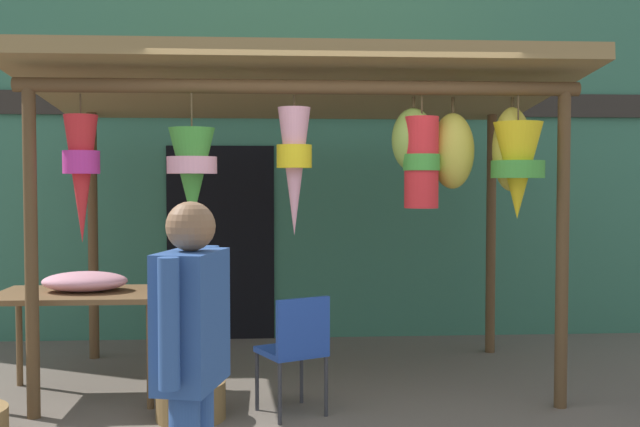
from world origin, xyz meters
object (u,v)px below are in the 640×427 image
(display_table, at_px, (81,303))
(folding_chair, at_px, (296,345))
(flower_heap_on_table, at_px, (86,281))
(wicker_basket_by_table, at_px, (191,400))
(customer_foreground, at_px, (192,353))

(display_table, distance_m, folding_chair, 1.73)
(display_table, bearing_deg, flower_heap_on_table, 36.16)
(wicker_basket_by_table, height_order, customer_foreground, customer_foreground)
(display_table, xyz_separation_m, customer_foreground, (1.11, -2.53, 0.19))
(flower_heap_on_table, xyz_separation_m, folding_chair, (1.57, -0.61, -0.37))
(flower_heap_on_table, distance_m, folding_chair, 1.73)
(flower_heap_on_table, relative_size, customer_foreground, 0.41)
(flower_heap_on_table, relative_size, wicker_basket_by_table, 1.34)
(display_table, bearing_deg, wicker_basket_by_table, -33.57)
(display_table, height_order, wicker_basket_by_table, display_table)
(wicker_basket_by_table, distance_m, customer_foreground, 2.10)
(wicker_basket_by_table, bearing_deg, customer_foreground, -83.49)
(flower_heap_on_table, bearing_deg, customer_foreground, -67.29)
(wicker_basket_by_table, bearing_deg, folding_chair, 0.93)
(folding_chair, distance_m, customer_foreground, 2.05)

